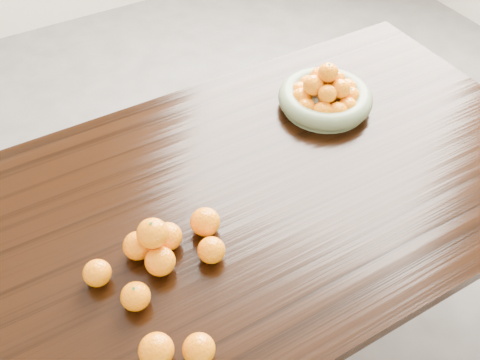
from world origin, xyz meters
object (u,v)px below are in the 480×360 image
loose_orange_0 (136,296)px  orange_pyramid (154,244)px  dining_table (222,224)px  fruit_bowl (326,96)px

loose_orange_0 → orange_pyramid: bearing=47.4°
orange_pyramid → dining_table: bearing=18.8°
dining_table → loose_orange_0: bearing=-150.7°
dining_table → orange_pyramid: (-0.22, -0.07, 0.14)m
fruit_bowl → orange_pyramid: 0.75m
orange_pyramid → loose_orange_0: orange_pyramid is taller
fruit_bowl → dining_table: bearing=-158.1°
orange_pyramid → loose_orange_0: size_ratio=2.15×
fruit_bowl → loose_orange_0: 0.87m
fruit_bowl → orange_pyramid: bearing=-159.1°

